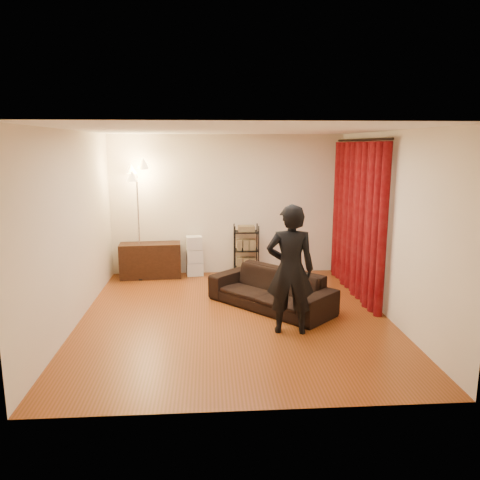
{
  "coord_description": "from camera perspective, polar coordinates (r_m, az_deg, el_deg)",
  "views": [
    {
      "loc": [
        -0.37,
        -6.54,
        2.5
      ],
      "look_at": [
        0.1,
        0.3,
        1.1
      ],
      "focal_mm": 35.0,
      "sensor_mm": 36.0,
      "label": 1
    }
  ],
  "objects": [
    {
      "name": "wall_front",
      "position": [
        4.22,
        1.24,
        -4.27
      ],
      "size": [
        5.0,
        0.0,
        5.0
      ],
      "primitive_type": "plane",
      "rotation": [
        -1.57,
        0.0,
        0.0
      ],
      "color": "beige",
      "rests_on": "ground"
    },
    {
      "name": "floor",
      "position": [
        7.01,
        -0.66,
        -9.35
      ],
      "size": [
        5.0,
        5.0,
        0.0
      ],
      "primitive_type": "plane",
      "color": "brown",
      "rests_on": "ground"
    },
    {
      "name": "sofa",
      "position": [
        7.33,
        3.76,
        -6.01
      ],
      "size": [
        1.95,
        2.0,
        0.59
      ],
      "primitive_type": "imported",
      "rotation": [
        0.0,
        0.0,
        -0.82
      ],
      "color": "black",
      "rests_on": "ground"
    },
    {
      "name": "wall_left",
      "position": [
        6.9,
        -19.68,
        1.27
      ],
      "size": [
        0.0,
        5.0,
        5.0
      ],
      "primitive_type": "plane",
      "rotation": [
        1.57,
        0.0,
        1.57
      ],
      "color": "beige",
      "rests_on": "ground"
    },
    {
      "name": "ceiling",
      "position": [
        6.56,
        -0.71,
        13.29
      ],
      "size": [
        5.0,
        5.0,
        0.0
      ],
      "primitive_type": "plane",
      "rotation": [
        3.14,
        0.0,
        0.0
      ],
      "color": "white",
      "rests_on": "ground"
    },
    {
      "name": "wall_right",
      "position": [
        7.14,
        17.66,
        1.72
      ],
      "size": [
        0.0,
        5.0,
        5.0
      ],
      "primitive_type": "plane",
      "rotation": [
        1.57,
        0.0,
        -1.57
      ],
      "color": "beige",
      "rests_on": "ground"
    },
    {
      "name": "media_cabinet",
      "position": [
        9.1,
        -10.85,
        -2.45
      ],
      "size": [
        1.17,
        0.5,
        0.67
      ],
      "primitive_type": "cube",
      "rotation": [
        0.0,
        0.0,
        0.06
      ],
      "color": "black",
      "rests_on": "ground"
    },
    {
      "name": "curtain",
      "position": [
        8.16,
        13.98,
        2.55
      ],
      "size": [
        0.22,
        2.65,
        2.55
      ],
      "primitive_type": null,
      "color": "maroon",
      "rests_on": "ground"
    },
    {
      "name": "floor_lamp",
      "position": [
        8.91,
        -12.27,
        2.16
      ],
      "size": [
        0.49,
        0.49,
        2.18
      ],
      "primitive_type": null,
      "rotation": [
        0.0,
        0.0,
        -0.31
      ],
      "color": "silver",
      "rests_on": "ground"
    },
    {
      "name": "curtain_rod",
      "position": [
        8.07,
        14.58,
        11.74
      ],
      "size": [
        0.04,
        2.65,
        0.04
      ],
      "primitive_type": "cylinder",
      "rotation": [
        1.57,
        0.0,
        0.0
      ],
      "color": "black",
      "rests_on": "wall_right"
    },
    {
      "name": "person",
      "position": [
        6.24,
        6.15,
        -3.6
      ],
      "size": [
        0.69,
        0.49,
        1.75
      ],
      "primitive_type": "imported",
      "rotation": [
        0.0,
        0.0,
        3.02
      ],
      "color": "black",
      "rests_on": "ground"
    },
    {
      "name": "wall_back",
      "position": [
        9.12,
        -1.57,
        4.28
      ],
      "size": [
        5.0,
        0.0,
        5.0
      ],
      "primitive_type": "plane",
      "rotation": [
        1.57,
        0.0,
        0.0
      ],
      "color": "beige",
      "rests_on": "ground"
    },
    {
      "name": "wire_shelf",
      "position": [
        9.07,
        0.76,
        -1.23
      ],
      "size": [
        0.46,
        0.33,
        0.99
      ],
      "primitive_type": null,
      "rotation": [
        0.0,
        0.0,
        0.02
      ],
      "color": "black",
      "rests_on": "ground"
    },
    {
      "name": "storage_boxes",
      "position": [
        9.1,
        -5.55,
        -1.93
      ],
      "size": [
        0.34,
        0.29,
        0.78
      ],
      "primitive_type": null,
      "rotation": [
        0.0,
        0.0,
        0.13
      ],
      "color": "silver",
      "rests_on": "ground"
    }
  ]
}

